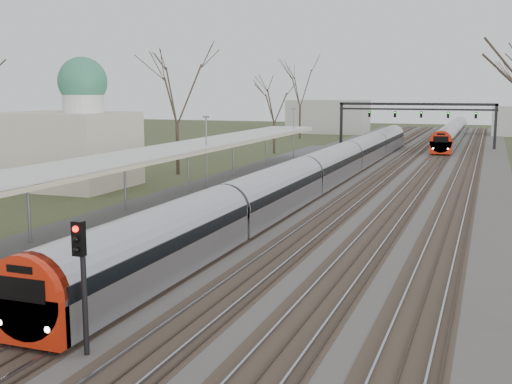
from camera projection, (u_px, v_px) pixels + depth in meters
track_bed at (378, 173)px, 59.85m from camera, size 24.00×160.00×0.22m
platform at (210, 191)px, 46.72m from camera, size 3.50×69.00×1.00m
canopy at (181, 149)px, 41.99m from camera, size 4.10×50.00×3.11m
dome_building at (67, 141)px, 50.98m from camera, size 10.00×8.00×10.30m
signal_gantry at (416, 111)px, 86.90m from camera, size 21.00×0.59×6.08m
tree_west_far at (176, 87)px, 57.98m from camera, size 5.50×5.50×11.33m
train_near at (329, 166)px, 53.22m from camera, size 2.62×75.21×3.05m
train_far at (452, 133)px, 96.14m from camera, size 2.62×45.21×3.05m
signal_post at (82, 268)px, 18.20m from camera, size 0.35×0.45×4.10m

